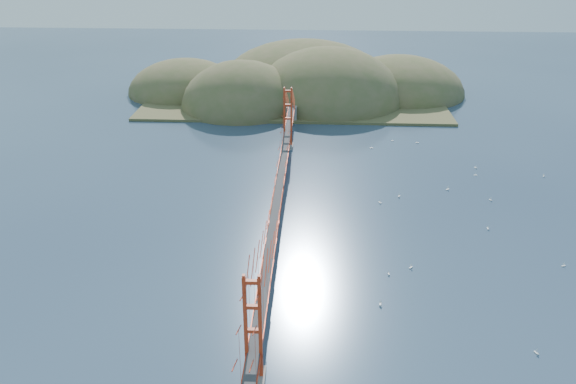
{
  "coord_description": "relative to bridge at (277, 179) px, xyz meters",
  "views": [
    {
      "loc": [
        5.13,
        -69.4,
        38.53
      ],
      "look_at": [
        1.57,
        0.0,
        5.12
      ],
      "focal_mm": 35.0,
      "sensor_mm": 36.0,
      "label": 1
    }
  ],
  "objects": [
    {
      "name": "sailboat_10",
      "position": [
        12.83,
        -18.11,
        -6.85
      ],
      "size": [
        0.59,
        0.64,
        0.72
      ],
      "color": "white",
      "rests_on": "ground"
    },
    {
      "name": "sailboat_7",
      "position": [
        20.28,
        34.49,
        -6.87
      ],
      "size": [
        0.5,
        0.41,
        0.58
      ],
      "color": "white",
      "rests_on": "ground"
    },
    {
      "name": "sailboat_0",
      "position": [
        14.42,
        -11.98,
        -6.87
      ],
      "size": [
        0.47,
        0.51,
        0.58
      ],
      "color": "white",
      "rests_on": "ground"
    },
    {
      "name": "far_headlands",
      "position": [
        2.21,
        68.33,
        -7.01
      ],
      "size": [
        84.0,
        58.0,
        25.0
      ],
      "color": "brown",
      "rests_on": "ground"
    },
    {
      "name": "ground",
      "position": [
        0.0,
        -0.18,
        -7.01
      ],
      "size": [
        320.0,
        320.0,
        0.0
      ],
      "primitive_type": "plane",
      "color": "#2A3D54",
      "rests_on": "ground"
    },
    {
      "name": "sailboat_4",
      "position": [
        43.72,
        18.68,
        -6.87
      ],
      "size": [
        0.55,
        0.55,
        0.59
      ],
      "color": "white",
      "rests_on": "ground"
    },
    {
      "name": "sailboat_extra_1",
      "position": [
        17.33,
        -10.44,
        -6.86
      ],
      "size": [
        0.66,
        0.66,
        0.69
      ],
      "color": "white",
      "rests_on": "ground"
    },
    {
      "name": "sailboat_13",
      "position": [
        36.34,
        -9.09,
        -6.87
      ],
      "size": [
        0.54,
        0.51,
        0.6
      ],
      "color": "white",
      "rests_on": "ground"
    },
    {
      "name": "sailboat_8",
      "position": [
        26.5,
        12.61,
        -6.85
      ],
      "size": [
        0.69,
        0.69,
        0.73
      ],
      "color": "white",
      "rests_on": "ground"
    },
    {
      "name": "sailboat_14",
      "position": [
        18.39,
        9.64,
        -6.86
      ],
      "size": [
        0.62,
        0.62,
        0.69
      ],
      "color": "white",
      "rests_on": "ground"
    },
    {
      "name": "sailboat_extra_0",
      "position": [
        29.48,
        -0.02,
        -6.86
      ],
      "size": [
        0.44,
        0.54,
        0.63
      ],
      "color": "white",
      "rests_on": "ground"
    },
    {
      "name": "sailboat_17",
      "position": [
        32.37,
        18.54,
        -6.87
      ],
      "size": [
        0.54,
        0.47,
        0.62
      ],
      "color": "white",
      "rests_on": "ground"
    },
    {
      "name": "sailboat_6",
      "position": [
        27.52,
        -25.2,
        -6.87
      ],
      "size": [
        0.57,
        0.57,
        0.62
      ],
      "color": "white",
      "rests_on": "ground"
    },
    {
      "name": "sailboat_3",
      "position": [
        15.85,
        30.29,
        -6.85
      ],
      "size": [
        0.63,
        0.51,
        0.74
      ],
      "color": "white",
      "rests_on": "ground"
    },
    {
      "name": "bridge",
      "position": [
        0.0,
        0.0,
        0.0
      ],
      "size": [
        2.2,
        94.4,
        12.0
      ],
      "color": "gray",
      "rests_on": "ground"
    },
    {
      "name": "sailboat_12",
      "position": [
        24.95,
        33.73,
        -6.85
      ],
      "size": [
        0.66,
        0.66,
        0.74
      ],
      "color": "white",
      "rests_on": "ground"
    },
    {
      "name": "sailboat_5",
      "position": [
        32.31,
        9.09,
        -6.87
      ],
      "size": [
        0.57,
        0.57,
        0.62
      ],
      "color": "white",
      "rests_on": "ground"
    },
    {
      "name": "sailboat_1",
      "position": [
        15.24,
        7.36,
        -6.86
      ],
      "size": [
        0.61,
        0.61,
        0.64
      ],
      "color": "white",
      "rests_on": "ground"
    },
    {
      "name": "sailboat_15",
      "position": [
        33.16,
        21.73,
        -6.86
      ],
      "size": [
        0.61,
        0.61,
        0.66
      ],
      "color": "white",
      "rests_on": "ground"
    }
  ]
}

